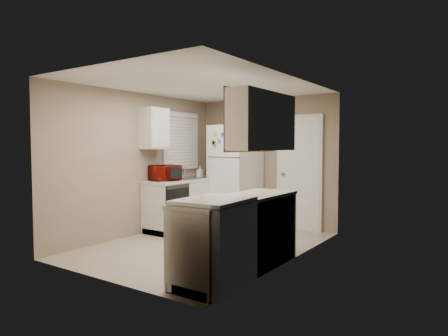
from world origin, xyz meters
The scene contains 19 objects.
floor centered at (0.00, 0.00, 0.00)m, with size 3.80×3.80×0.00m, color beige.
ceiling centered at (0.00, 0.00, 2.40)m, with size 3.80×3.80×0.00m, color white.
wall_left centered at (-1.40, 0.00, 1.20)m, with size 3.80×3.80×0.00m, color gray.
wall_right centered at (1.40, 0.00, 1.20)m, with size 3.80×3.80×0.00m, color gray.
wall_back centered at (0.00, 1.90, 1.20)m, with size 2.80×2.80×0.00m, color gray.
wall_front centered at (0.00, -1.90, 1.20)m, with size 2.80×2.80×0.00m, color gray.
left_counter centered at (-1.10, 0.90, 0.45)m, with size 0.60×1.80×0.90m, color silver.
dishwasher centered at (-0.81, 0.30, 0.49)m, with size 0.03×0.58×0.72m, color black.
sink centered at (-1.10, 1.05, 0.86)m, with size 0.54×0.74×0.16m, color gray.
microwave centered at (-1.15, 0.36, 1.05)m, with size 0.27×0.49×0.33m, color maroon.
soap_bottle centered at (-1.15, 1.36, 1.00)m, with size 0.10×0.10×0.21m, color silver.
window_blinds centered at (-1.36, 1.05, 1.60)m, with size 0.10×0.98×1.08m, color silver.
upper_cabinet_left centered at (-1.25, 0.22, 1.80)m, with size 0.30×0.45×0.70m, color silver.
refrigerator centered at (-0.46, 1.55, 0.94)m, with size 0.78×0.76×1.89m, color white.
cabinet_over_fridge centered at (-0.40, 1.75, 2.00)m, with size 0.70×0.30×0.40m, color silver.
interior_door centered at (0.70, 1.86, 1.02)m, with size 0.86×0.06×2.08m, color white.
right_counter centered at (1.10, -0.80, 0.45)m, with size 0.60×2.00×0.90m, color silver.
stove centered at (1.15, -1.38, 0.48)m, with size 0.64×0.79×0.96m, color white.
upper_cabinet_right centered at (1.25, -0.50, 1.80)m, with size 0.30×1.20×0.70m, color silver.
Camera 1 is at (3.59, -4.77, 1.51)m, focal length 32.00 mm.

